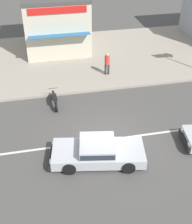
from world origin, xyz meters
name	(u,v)px	position (x,y,z in m)	size (l,w,h in m)	color
ground_plane	(106,140)	(0.00, 0.00, 0.00)	(160.00, 160.00, 0.00)	#4C4947
lane_centre_stripe	(106,140)	(0.00, 0.00, 0.00)	(50.40, 0.14, 0.01)	silver
kerb_strip	(76,58)	(0.00, 9.73, 0.07)	(68.00, 10.00, 0.15)	#9E9384
sedan_silver_1	(97,151)	(-0.73, -1.30, 0.53)	(4.57, 2.48, 1.06)	#B7BABF
motorcycle_2	(55,99)	(-2.21, 3.77, 0.42)	(0.56, 1.89, 0.80)	black
pedestrian_by_shop	(107,62)	(1.63, 6.62, 1.04)	(0.34, 0.34, 1.53)	#333338
shopfront_mid_block	(55,21)	(-1.20, 12.08, 2.26)	(4.81, 6.12, 4.20)	beige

